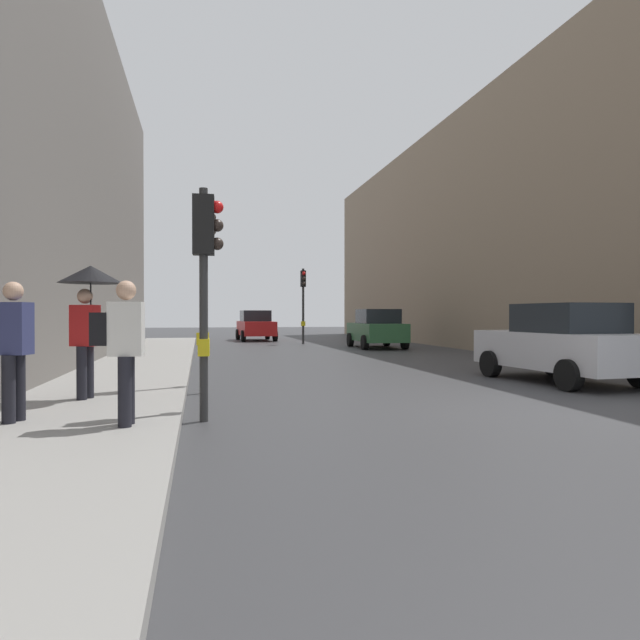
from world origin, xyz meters
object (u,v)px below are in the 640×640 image
object	(u,v)px
car_green_estate	(377,329)
pedestrian_with_umbrella	(89,294)
car_silver_hatchback	(562,343)
pedestrian_with_grey_backpack	(10,343)
traffic_light_near_right	(204,254)
pedestrian_with_black_backpack	(122,343)
traffic_light_near_left	(205,261)
car_red_sedan	(256,326)
traffic_light_far_median	(303,292)

from	to	relation	value
car_green_estate	pedestrian_with_umbrella	xyz separation A→B (m)	(-9.60, -14.91, 0.96)
car_silver_hatchback	pedestrian_with_grey_backpack	world-z (taller)	pedestrian_with_grey_backpack
pedestrian_with_umbrella	traffic_light_near_right	bearing A→B (deg)	37.62
traffic_light_near_right	pedestrian_with_umbrella	xyz separation A→B (m)	(-1.81, -1.40, -0.84)
car_silver_hatchback	pedestrian_with_black_backpack	distance (m)	9.68
traffic_light_near_right	car_green_estate	distance (m)	15.70
traffic_light_near_left	pedestrian_with_grey_backpack	distance (m)	2.69
car_red_sedan	traffic_light_far_median	bearing A→B (deg)	-66.55
pedestrian_with_grey_backpack	traffic_light_far_median	bearing A→B (deg)	70.02
car_silver_hatchback	pedestrian_with_grey_backpack	size ratio (longest dim) A/B	2.44
pedestrian_with_grey_backpack	traffic_light_near_right	bearing A→B (deg)	53.35
traffic_light_near_right	pedestrian_with_black_backpack	xyz separation A→B (m)	(-1.00, -3.79, -1.52)
pedestrian_with_umbrella	pedestrian_with_black_backpack	world-z (taller)	pedestrian_with_umbrella
traffic_light_near_left	car_red_sedan	bearing A→B (deg)	82.87
traffic_light_near_left	car_silver_hatchback	size ratio (longest dim) A/B	0.76
car_silver_hatchback	car_green_estate	bearing A→B (deg)	90.17
car_silver_hatchback	pedestrian_with_black_backpack	bearing A→B (deg)	-155.91
traffic_light_near_right	traffic_light_near_left	bearing A→B (deg)	-89.91
traffic_light_near_left	car_red_sedan	distance (m)	25.19
pedestrian_with_umbrella	pedestrian_with_grey_backpack	distance (m)	2.06
pedestrian_with_umbrella	pedestrian_with_black_backpack	distance (m)	2.61
traffic_light_near_left	car_green_estate	bearing A→B (deg)	64.57
traffic_light_near_right	pedestrian_with_black_backpack	world-z (taller)	traffic_light_near_right
traffic_light_near_left	traffic_light_near_right	bearing A→B (deg)	90.09
traffic_light_far_median	car_green_estate	distance (m)	5.12
traffic_light_near_right	traffic_light_far_median	xyz separation A→B (m)	(5.12, 17.49, -0.00)
pedestrian_with_grey_backpack	pedestrian_with_black_backpack	xyz separation A→B (m)	(1.42, -0.54, 0.00)
car_silver_hatchback	pedestrian_with_umbrella	size ratio (longest dim) A/B	2.02
car_green_estate	car_red_sedan	size ratio (longest dim) A/B	0.99
traffic_light_near_right	traffic_light_near_left	xyz separation A→B (m)	(0.00, -2.87, -0.40)
traffic_light_far_median	traffic_light_near_left	world-z (taller)	traffic_light_far_median
traffic_light_near_right	pedestrian_with_black_backpack	size ratio (longest dim) A/B	2.20
car_green_estate	car_red_sedan	distance (m)	9.76
car_silver_hatchback	traffic_light_near_right	bearing A→B (deg)	-178.81
traffic_light_near_left	pedestrian_with_black_backpack	world-z (taller)	traffic_light_near_left
pedestrian_with_umbrella	pedestrian_with_black_backpack	xyz separation A→B (m)	(0.82, -2.39, -0.68)
traffic_light_near_left	car_silver_hatchback	world-z (taller)	traffic_light_near_left
traffic_light_near_left	pedestrian_with_umbrella	xyz separation A→B (m)	(-1.82, 1.47, -0.44)
car_silver_hatchback	pedestrian_with_umbrella	xyz separation A→B (m)	(-9.65, -1.56, 0.96)
traffic_light_far_median	car_green_estate	size ratio (longest dim) A/B	0.91
traffic_light_near_left	pedestrian_with_black_backpack	distance (m)	1.75
car_red_sedan	pedestrian_with_umbrella	size ratio (longest dim) A/B	2.00
pedestrian_with_umbrella	pedestrian_with_black_backpack	size ratio (longest dim) A/B	1.21
traffic_light_near_left	pedestrian_with_grey_backpack	bearing A→B (deg)	-171.23
car_red_sedan	traffic_light_near_left	bearing A→B (deg)	-97.13
traffic_light_near_left	pedestrian_with_black_backpack	bearing A→B (deg)	-137.63
traffic_light_near_right	car_silver_hatchback	distance (m)	8.04
car_red_sedan	pedestrian_with_grey_backpack	bearing A→B (deg)	-102.34
traffic_light_near_left	car_silver_hatchback	bearing A→B (deg)	21.19
car_silver_hatchback	pedestrian_with_umbrella	distance (m)	9.82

